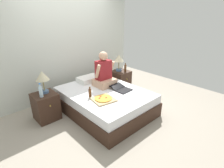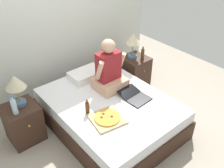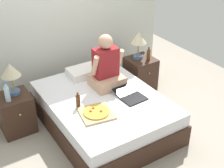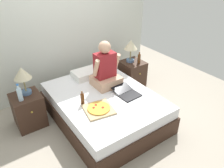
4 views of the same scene
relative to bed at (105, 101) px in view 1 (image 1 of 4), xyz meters
The scene contains 14 objects.
ground_plane 0.24m from the bed, ahead, with size 5.78×5.78×0.00m, color #9E9384.
wall_back 1.67m from the bed, 90.00° to the left, with size 3.78×0.12×2.50m, color silver.
bed is the anchor object (origin of this frame).
nightstand_left 1.21m from the bed, 152.01° to the left, with size 0.44×0.47×0.55m.
lamp_on_left_nightstand 1.36m from the bed, 149.01° to the left, with size 0.26×0.26×0.45m.
water_bottle 1.32m from the bed, 157.40° to the left, with size 0.07×0.07×0.28m.
nightstand_right 1.21m from the bed, 27.99° to the left, with size 0.44×0.47×0.55m.
lamp_on_right_nightstand 1.37m from the bed, 30.75° to the left, with size 0.26×0.26×0.45m.
beer_bottle 1.30m from the bed, 22.35° to the left, with size 0.06×0.06×0.23m.
pillow 0.76m from the bed, 82.75° to the left, with size 0.52×0.34×0.12m, color white.
person_seated 0.62m from the bed, 50.71° to the left, with size 0.47×0.40×0.78m.
laptop 0.46m from the bed, 34.10° to the right, with size 0.34×0.43×0.07m.
pizza_box 0.49m from the bed, 133.28° to the right, with size 0.46×0.46×0.05m.
beer_bottle_on_bed 0.52m from the bed, behind, with size 0.06×0.06×0.22m.
Camera 1 is at (-2.18, -2.60, 2.03)m, focal length 28.00 mm.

